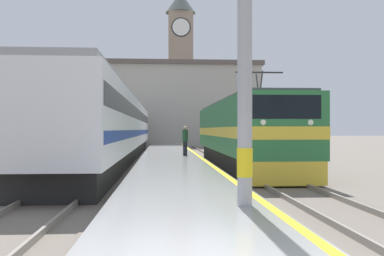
% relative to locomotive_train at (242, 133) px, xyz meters
% --- Properties ---
extents(ground_plane, '(200.00, 200.00, 0.00)m').
position_rel_locomotive_train_xyz_m(ground_plane, '(-3.55, 12.67, -1.77)').
color(ground_plane, '#70665B').
extents(platform, '(3.56, 140.00, 0.38)m').
position_rel_locomotive_train_xyz_m(platform, '(-3.55, 7.67, -1.57)').
color(platform, '#999999').
rests_on(platform, ground).
extents(rail_track_near, '(2.84, 140.00, 0.16)m').
position_rel_locomotive_train_xyz_m(rail_track_near, '(0.00, 7.67, -1.73)').
color(rail_track_near, '#70665B').
rests_on(rail_track_near, ground).
extents(rail_track_far, '(2.83, 140.00, 0.16)m').
position_rel_locomotive_train_xyz_m(rail_track_far, '(-7.03, 7.67, -1.73)').
color(rail_track_far, '#70665B').
rests_on(rail_track_far, ground).
extents(locomotive_train, '(2.92, 16.92, 4.41)m').
position_rel_locomotive_train_xyz_m(locomotive_train, '(0.00, 0.00, 0.00)').
color(locomotive_train, black).
rests_on(locomotive_train, ground).
extents(passenger_train, '(2.92, 37.00, 3.94)m').
position_rel_locomotive_train_xyz_m(passenger_train, '(-7.03, 6.53, 0.36)').
color(passenger_train, black).
rests_on(passenger_train, ground).
extents(catenary_mast, '(2.72, 0.33, 8.67)m').
position_rel_locomotive_train_xyz_m(catenary_mast, '(-2.34, -13.71, 2.88)').
color(catenary_mast, '#9E9EA3').
rests_on(catenary_mast, platform).
extents(person_on_platform, '(0.34, 0.34, 1.78)m').
position_rel_locomotive_train_xyz_m(person_on_platform, '(-2.70, 4.43, -0.44)').
color(person_on_platform, '#23232D').
rests_on(person_on_platform, platform).
extents(clock_tower, '(4.34, 4.34, 22.00)m').
position_rel_locomotive_train_xyz_m(clock_tower, '(-1.39, 42.14, 9.95)').
color(clock_tower, gray).
rests_on(clock_tower, ground).
extents(station_building, '(22.58, 10.23, 9.71)m').
position_rel_locomotive_train_xyz_m(station_building, '(-3.92, 31.49, 3.11)').
color(station_building, '#A8A399').
rests_on(station_building, ground).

